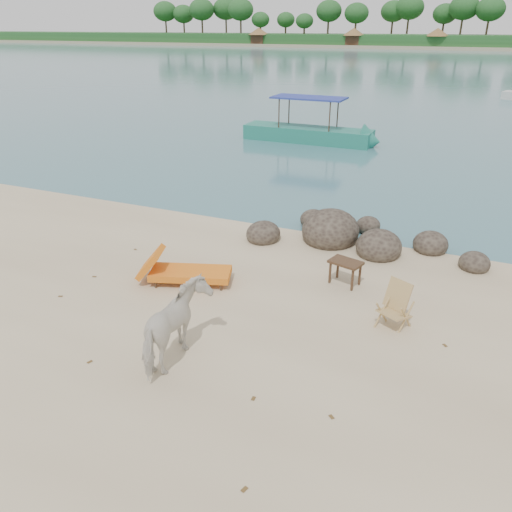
{
  "coord_description": "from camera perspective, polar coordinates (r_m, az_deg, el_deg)",
  "views": [
    {
      "loc": [
        3.46,
        -6.73,
        5.43
      ],
      "look_at": [
        -0.32,
        2.0,
        1.0
      ],
      "focal_mm": 35.0,
      "sensor_mm": 36.0,
      "label": 1
    }
  ],
  "objects": [
    {
      "name": "far_shore",
      "position": [
        176.85,
        23.98,
        21.25
      ],
      "size": [
        420.0,
        90.0,
        1.4
      ],
      "primitive_type": "cube",
      "color": "tan",
      "rests_on": "ground"
    },
    {
      "name": "side_table",
      "position": [
        11.5,
        10.12,
        -2.03
      ],
      "size": [
        0.81,
        0.63,
        0.57
      ],
      "primitive_type": null,
      "rotation": [
        0.0,
        0.0,
        -0.27
      ],
      "color": "#351D15",
      "rests_on": "ground"
    },
    {
      "name": "lounge_chair",
      "position": [
        11.46,
        -7.51,
        -1.61
      ],
      "size": [
        2.41,
        1.48,
        0.68
      ],
      "primitive_type": null,
      "rotation": [
        0.0,
        0.0,
        0.33
      ],
      "color": "orange",
      "rests_on": "ground"
    },
    {
      "name": "water",
      "position": [
        96.95,
        22.74,
        19.97
      ],
      "size": [
        400.0,
        400.0,
        0.0
      ],
      "primitive_type": "plane",
      "color": "#3B6B77",
      "rests_on": "ground"
    },
    {
      "name": "boulders",
      "position": [
        13.71,
        10.5,
        2.18
      ],
      "size": [
        6.23,
        2.79,
        1.17
      ],
      "rotation": [
        0.0,
        0.0,
        -0.24
      ],
      "color": "#2D241E",
      "rests_on": "ground"
    },
    {
      "name": "far_scenery",
      "position": [
        143.49,
        23.87,
        22.12
      ],
      "size": [
        420.0,
        18.0,
        9.5
      ],
      "color": "#1E4C1E",
      "rests_on": "ground"
    },
    {
      "name": "deck_chair",
      "position": [
        10.05,
        15.56,
        -5.81
      ],
      "size": [
        0.78,
        0.81,
        0.88
      ],
      "primitive_type": null,
      "rotation": [
        0.0,
        0.0,
        -0.48
      ],
      "color": "tan",
      "rests_on": "ground"
    },
    {
      "name": "boat_near",
      "position": [
        26.16,
        6.05,
        16.82
      ],
      "size": [
        7.38,
        1.76,
        3.57
      ],
      "primitive_type": null,
      "rotation": [
        0.0,
        0.0,
        -0.01
      ],
      "color": "#1F7563",
      "rests_on": "water"
    },
    {
      "name": "dead_leaves",
      "position": [
        8.91,
        -4.57,
        -12.64
      ],
      "size": [
        8.38,
        6.58,
        0.0
      ],
      "color": "brown",
      "rests_on": "ground"
    },
    {
      "name": "cow",
      "position": [
        8.74,
        -9.07,
        -8.18
      ],
      "size": [
        0.88,
        1.7,
        1.39
      ],
      "primitive_type": "imported",
      "rotation": [
        0.0,
        0.0,
        3.22
      ],
      "color": "beige",
      "rests_on": "ground"
    }
  ]
}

